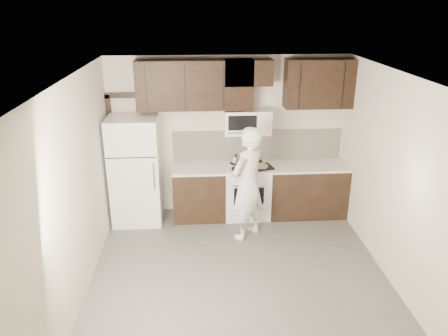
{
  "coord_description": "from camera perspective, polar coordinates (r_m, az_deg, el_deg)",
  "views": [
    {
      "loc": [
        -0.53,
        -4.86,
        3.53
      ],
      "look_at": [
        -0.16,
        0.9,
        1.29
      ],
      "focal_mm": 35.0,
      "sensor_mm": 36.0,
      "label": 1
    }
  ],
  "objects": [
    {
      "name": "back_wall",
      "position": [
        7.45,
        0.56,
        4.2
      ],
      "size": [
        4.0,
        0.0,
        4.0
      ],
      "primitive_type": "plane",
      "rotation": [
        1.57,
        0.0,
        0.0
      ],
      "color": "beige",
      "rests_on": "ground"
    },
    {
      "name": "baking_tray",
      "position": [
        7.27,
        4.7,
        0.1
      ],
      "size": [
        0.47,
        0.39,
        0.02
      ],
      "primitive_type": "cube",
      "rotation": [
        0.0,
        0.0,
        0.23
      ],
      "color": "black",
      "rests_on": "counter_run"
    },
    {
      "name": "counter_run",
      "position": [
        7.55,
        5.28,
        -2.93
      ],
      "size": [
        2.95,
        0.64,
        0.91
      ],
      "color": "black",
      "rests_on": "floor"
    },
    {
      "name": "stove",
      "position": [
        7.5,
        3.0,
        -2.97
      ],
      "size": [
        0.76,
        0.66,
        0.94
      ],
      "color": "white",
      "rests_on": "floor"
    },
    {
      "name": "microwave",
      "position": [
        7.21,
        3.07,
        6.08
      ],
      "size": [
        0.76,
        0.42,
        0.4
      ],
      "color": "white",
      "rests_on": "upper_cabinets"
    },
    {
      "name": "backsplash",
      "position": [
        7.55,
        4.35,
        3.0
      ],
      "size": [
        2.9,
        0.02,
        0.54
      ],
      "primitive_type": "cube",
      "color": "beige",
      "rests_on": "counter_run"
    },
    {
      "name": "door_trim",
      "position": [
        7.56,
        -14.12,
        2.98
      ],
      "size": [
        0.5,
        0.08,
        2.12
      ],
      "color": "black",
      "rests_on": "floor"
    },
    {
      "name": "floor",
      "position": [
        6.03,
        2.13,
        -14.64
      ],
      "size": [
        4.5,
        4.5,
        0.0
      ],
      "primitive_type": "plane",
      "color": "#54514E",
      "rests_on": "ground"
    },
    {
      "name": "refrigerator",
      "position": [
        7.31,
        -11.44,
        -0.3
      ],
      "size": [
        0.8,
        0.76,
        1.8
      ],
      "color": "white",
      "rests_on": "floor"
    },
    {
      "name": "saucepan",
      "position": [
        7.43,
        1.58,
        1.13
      ],
      "size": [
        0.31,
        0.18,
        0.17
      ],
      "color": "silver",
      "rests_on": "stove"
    },
    {
      "name": "person",
      "position": [
        6.66,
        3.11,
        -2.08
      ],
      "size": [
        0.77,
        0.77,
        1.8
      ],
      "primitive_type": "imported",
      "rotation": [
        0.0,
        0.0,
        3.93
      ],
      "color": "white",
      "rests_on": "floor"
    },
    {
      "name": "ceiling",
      "position": [
        4.96,
        2.56,
        11.57
      ],
      "size": [
        4.5,
        4.5,
        0.0
      ],
      "primitive_type": "plane",
      "rotation": [
        3.14,
        0.0,
        0.0
      ],
      "color": "white",
      "rests_on": "back_wall"
    },
    {
      "name": "upper_cabinets",
      "position": [
        7.08,
        2.4,
        11.05
      ],
      "size": [
        3.48,
        0.35,
        0.78
      ],
      "color": "black",
      "rests_on": "back_wall"
    },
    {
      "name": "pizza",
      "position": [
        7.26,
        4.71,
        0.25
      ],
      "size": [
        0.33,
        0.33,
        0.02
      ],
      "primitive_type": "cylinder",
      "rotation": [
        0.0,
        0.0,
        0.23
      ],
      "color": "tan",
      "rests_on": "baking_tray"
    }
  ]
}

